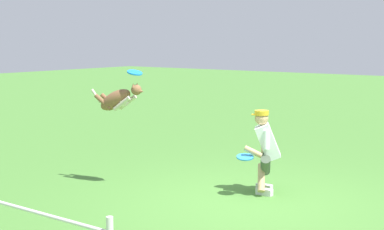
{
  "coord_description": "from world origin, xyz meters",
  "views": [
    {
      "loc": [
        -4.27,
        7.08,
        2.39
      ],
      "look_at": [
        1.13,
        -0.2,
        1.19
      ],
      "focal_mm": 54.02,
      "sensor_mm": 36.0,
      "label": 1
    }
  ],
  "objects": [
    {
      "name": "ground_plane",
      "position": [
        0.0,
        0.0,
        0.0
      ],
      "size": [
        60.0,
        60.0,
        0.0
      ],
      "primitive_type": "plane",
      "color": "#488034"
    },
    {
      "name": "dog",
      "position": [
        2.26,
        0.3,
        1.41
      ],
      "size": [
        1.03,
        0.36,
        0.55
      ],
      "rotation": [
        0.0,
        0.0,
        3.29
      ],
      "color": "brown"
    },
    {
      "name": "frisbee_flying",
      "position": [
        1.93,
        0.24,
        1.85
      ],
      "size": [
        0.34,
        0.35,
        0.11
      ],
      "primitive_type": "cylinder",
      "rotation": [
        0.15,
        -0.24,
        5.43
      ],
      "color": "#1B81E9"
    },
    {
      "name": "frisbee_held",
      "position": [
        0.19,
        -0.29,
        0.61
      ],
      "size": [
        0.36,
        0.36,
        0.09
      ],
      "primitive_type": "cylinder",
      "rotation": [
        -0.08,
        -0.18,
        5.67
      ],
      "color": "#3193DD",
      "rests_on": "person"
    },
    {
      "name": "person",
      "position": [
        0.05,
        -0.65,
        0.7
      ],
      "size": [
        0.53,
        0.71,
        1.29
      ],
      "rotation": [
        0.0,
        0.0,
        0.52
      ],
      "color": "silver",
      "rests_on": "ground_plane"
    }
  ]
}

